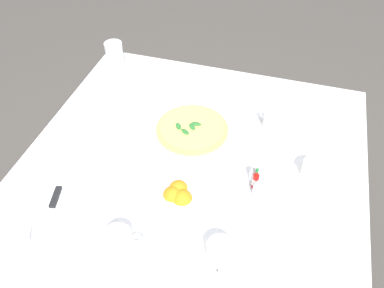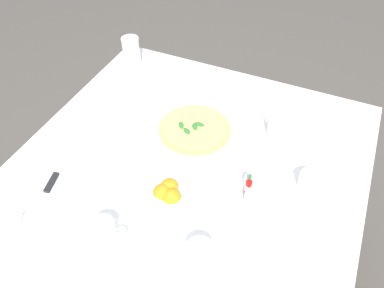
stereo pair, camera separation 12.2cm
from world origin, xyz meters
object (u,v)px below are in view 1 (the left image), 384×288
(coffee_cup_far_right, at_px, (273,124))
(dinner_knife, at_px, (60,184))
(pizza, at_px, (192,129))
(menu_card, at_px, (23,250))
(coffee_cup_left_edge, at_px, (314,171))
(pepper_shaker, at_px, (257,189))
(coffee_cup_far_left, at_px, (221,253))
(salt_shaker, at_px, (254,174))
(hot_sauce_bottle, at_px, (256,180))
(coffee_cup_right_edge, at_px, (119,241))
(napkin_folded, at_px, (61,187))
(pizza_plate, at_px, (192,132))
(citrus_bowl, at_px, (175,197))
(water_glass_back_corner, at_px, (115,58))

(coffee_cup_far_right, relative_size, dinner_knife, 0.67)
(pizza, bearing_deg, coffee_cup_far_right, -68.81)
(dinner_knife, distance_m, menu_card, 0.23)
(coffee_cup_left_edge, relative_size, pepper_shaker, 2.31)
(pizza, bearing_deg, coffee_cup_far_left, -154.88)
(salt_shaker, relative_size, menu_card, 0.67)
(dinner_knife, bearing_deg, hot_sauce_bottle, -86.50)
(pizza, xyz_separation_m, menu_card, (-0.58, 0.29, 0.01))
(coffee_cup_right_edge, distance_m, coffee_cup_left_edge, 0.63)
(coffee_cup_far_left, relative_size, menu_card, 1.56)
(coffee_cup_right_edge, bearing_deg, napkin_folded, 62.23)
(coffee_cup_left_edge, bearing_deg, pizza_plate, 79.21)
(citrus_bowl, bearing_deg, coffee_cup_left_edge, -60.46)
(napkin_folded, bearing_deg, menu_card, 170.01)
(coffee_cup_right_edge, bearing_deg, salt_shaker, -42.14)
(pizza_plate, distance_m, coffee_cup_left_edge, 0.43)
(menu_card, bearing_deg, pepper_shaker, 101.00)
(coffee_cup_far_left, height_order, pepper_shaker, coffee_cup_far_left)
(hot_sauce_bottle, bearing_deg, pepper_shaker, -160.35)
(napkin_folded, bearing_deg, water_glass_back_corner, -6.87)
(coffee_cup_right_edge, distance_m, hot_sauce_bottle, 0.44)
(dinner_knife, relative_size, hot_sauce_bottle, 2.34)
(coffee_cup_left_edge, height_order, coffee_cup_far_left, coffee_cup_far_left)
(citrus_bowl, xyz_separation_m, menu_card, (-0.28, 0.33, 0.00))
(menu_card, bearing_deg, citrus_bowl, 107.26)
(coffee_cup_far_right, relative_size, citrus_bowl, 0.87)
(hot_sauce_bottle, xyz_separation_m, menu_card, (-0.41, 0.55, -0.00))
(salt_shaker, bearing_deg, coffee_cup_far_left, 172.99)
(coffee_cup_far_right, xyz_separation_m, citrus_bowl, (-0.40, 0.23, 0.00))
(pizza, distance_m, menu_card, 0.65)
(coffee_cup_far_right, height_order, dinner_knife, coffee_cup_far_right)
(pizza_plate, relative_size, pepper_shaker, 5.78)
(coffee_cup_right_edge, relative_size, pepper_shaker, 2.32)
(coffee_cup_far_right, relative_size, napkin_folded, 0.53)
(pizza_plate, distance_m, water_glass_back_corner, 0.51)
(coffee_cup_left_edge, xyz_separation_m, pepper_shaker, (-0.12, 0.16, -0.00))
(hot_sauce_bottle, bearing_deg, salt_shaker, 19.65)
(pizza_plate, height_order, water_glass_back_corner, water_glass_back_corner)
(coffee_cup_far_right, relative_size, salt_shaker, 2.31)
(napkin_folded, distance_m, salt_shaker, 0.60)
(citrus_bowl, distance_m, salt_shaker, 0.26)
(coffee_cup_right_edge, xyz_separation_m, menu_card, (-0.09, 0.23, 0.00))
(menu_card, bearing_deg, hot_sauce_bottle, 103.43)
(water_glass_back_corner, distance_m, pepper_shaker, 0.84)
(hot_sauce_bottle, relative_size, pepper_shaker, 1.48)
(coffee_cup_left_edge, xyz_separation_m, water_glass_back_corner, (0.37, 0.84, 0.03))
(salt_shaker, xyz_separation_m, menu_card, (-0.43, 0.54, 0.00))
(coffee_cup_far_left, bearing_deg, pepper_shaker, -13.25)
(coffee_cup_far_left, xyz_separation_m, menu_card, (-0.14, 0.50, 0.00))
(pizza_plate, bearing_deg, pizza, 114.76)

